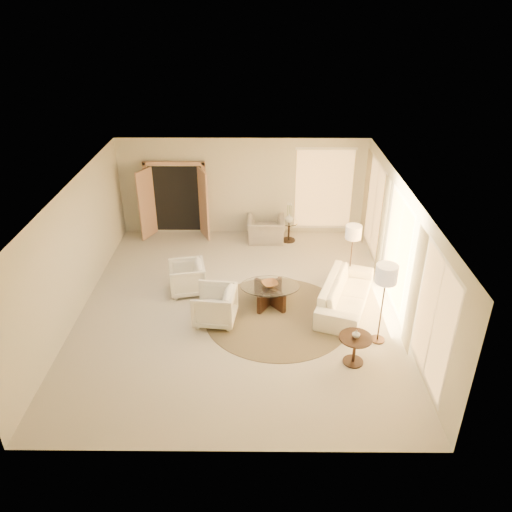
{
  "coord_description": "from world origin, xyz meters",
  "views": [
    {
      "loc": [
        0.47,
        -9.4,
        6.35
      ],
      "look_at": [
        0.4,
        0.4,
        1.1
      ],
      "focal_mm": 35.0,
      "sensor_mm": 36.0,
      "label": 1
    }
  ],
  "objects_px": {
    "floor_lamp_far": "(386,278)",
    "side_vase": "(289,218)",
    "sofa": "(346,294)",
    "coffee_table": "(270,292)",
    "armchair_right": "(215,304)",
    "end_table": "(355,345)",
    "accent_chair": "(266,226)",
    "end_vase": "(356,334)",
    "bowl": "(270,284)",
    "side_table": "(289,229)",
    "armchair_left": "(187,276)",
    "floor_lamp_near": "(353,235)"
  },
  "relations": [
    {
      "from": "sofa",
      "to": "accent_chair",
      "type": "distance_m",
      "value": 3.79
    },
    {
      "from": "armchair_left",
      "to": "side_vase",
      "type": "xyz_separation_m",
      "value": [
        2.53,
        2.74,
        0.29
      ]
    },
    {
      "from": "coffee_table",
      "to": "bowl",
      "type": "xyz_separation_m",
      "value": [
        0.0,
        0.0,
        0.22
      ]
    },
    {
      "from": "accent_chair",
      "to": "side_vase",
      "type": "height_order",
      "value": "accent_chair"
    },
    {
      "from": "armchair_right",
      "to": "end_vase",
      "type": "distance_m",
      "value": 3.08
    },
    {
      "from": "armchair_left",
      "to": "side_table",
      "type": "height_order",
      "value": "armchair_left"
    },
    {
      "from": "side_vase",
      "to": "bowl",
      "type": "bearing_deg",
      "value": -100.32
    },
    {
      "from": "sofa",
      "to": "armchair_right",
      "type": "height_order",
      "value": "armchair_right"
    },
    {
      "from": "coffee_table",
      "to": "end_table",
      "type": "distance_m",
      "value": 2.56
    },
    {
      "from": "coffee_table",
      "to": "bowl",
      "type": "bearing_deg",
      "value": 0.0
    },
    {
      "from": "armchair_right",
      "to": "accent_chair",
      "type": "distance_m",
      "value": 4.1
    },
    {
      "from": "bowl",
      "to": "side_table",
      "type": "bearing_deg",
      "value": 79.68
    },
    {
      "from": "side_table",
      "to": "side_vase",
      "type": "height_order",
      "value": "side_vase"
    },
    {
      "from": "armchair_right",
      "to": "end_table",
      "type": "relative_size",
      "value": 1.39
    },
    {
      "from": "floor_lamp_far",
      "to": "end_vase",
      "type": "bearing_deg",
      "value": -131.66
    },
    {
      "from": "accent_chair",
      "to": "end_vase",
      "type": "xyz_separation_m",
      "value": [
        1.63,
        -5.27,
        0.22
      ]
    },
    {
      "from": "armchair_right",
      "to": "floor_lamp_far",
      "type": "distance_m",
      "value": 3.59
    },
    {
      "from": "bowl",
      "to": "end_vase",
      "type": "height_order",
      "value": "end_vase"
    },
    {
      "from": "accent_chair",
      "to": "floor_lamp_far",
      "type": "xyz_separation_m",
      "value": [
        2.24,
        -4.59,
        1.04
      ]
    },
    {
      "from": "floor_lamp_far",
      "to": "side_vase",
      "type": "relative_size",
      "value": 7.02
    },
    {
      "from": "accent_chair",
      "to": "end_table",
      "type": "relative_size",
      "value": 1.65
    },
    {
      "from": "armchair_right",
      "to": "floor_lamp_near",
      "type": "relative_size",
      "value": 0.57
    },
    {
      "from": "floor_lamp_near",
      "to": "bowl",
      "type": "height_order",
      "value": "floor_lamp_near"
    },
    {
      "from": "bowl",
      "to": "side_vase",
      "type": "distance_m",
      "value": 3.32
    },
    {
      "from": "armchair_right",
      "to": "accent_chair",
      "type": "xyz_separation_m",
      "value": [
        1.13,
        3.94,
        0.02
      ]
    },
    {
      "from": "coffee_table",
      "to": "side_vase",
      "type": "relative_size",
      "value": 5.77
    },
    {
      "from": "armchair_left",
      "to": "floor_lamp_near",
      "type": "height_order",
      "value": "floor_lamp_near"
    },
    {
      "from": "side_table",
      "to": "floor_lamp_far",
      "type": "xyz_separation_m",
      "value": [
        1.59,
        -4.59,
        1.14
      ]
    },
    {
      "from": "side_table",
      "to": "floor_lamp_near",
      "type": "bearing_deg",
      "value": -59.9
    },
    {
      "from": "sofa",
      "to": "coffee_table",
      "type": "height_order",
      "value": "sofa"
    },
    {
      "from": "armchair_left",
      "to": "bowl",
      "type": "bearing_deg",
      "value": 63.72
    },
    {
      "from": "side_table",
      "to": "end_vase",
      "type": "distance_m",
      "value": 5.37
    },
    {
      "from": "side_table",
      "to": "bowl",
      "type": "bearing_deg",
      "value": -100.32
    },
    {
      "from": "floor_lamp_far",
      "to": "coffee_table",
      "type": "bearing_deg",
      "value": 148.79
    },
    {
      "from": "sofa",
      "to": "end_vase",
      "type": "distance_m",
      "value": 1.95
    },
    {
      "from": "sofa",
      "to": "side_table",
      "type": "relative_size",
      "value": 3.96
    },
    {
      "from": "sofa",
      "to": "floor_lamp_far",
      "type": "xyz_separation_m",
      "value": [
        0.49,
        -1.23,
        1.15
      ]
    },
    {
      "from": "armchair_right",
      "to": "end_table",
      "type": "height_order",
      "value": "armchair_right"
    },
    {
      "from": "armchair_right",
      "to": "coffee_table",
      "type": "bearing_deg",
      "value": 125.94
    },
    {
      "from": "side_table",
      "to": "floor_lamp_far",
      "type": "bearing_deg",
      "value": -70.86
    },
    {
      "from": "end_table",
      "to": "bowl",
      "type": "bearing_deg",
      "value": 128.09
    },
    {
      "from": "end_table",
      "to": "side_table",
      "type": "relative_size",
      "value": 1.08
    },
    {
      "from": "side_table",
      "to": "side_vase",
      "type": "xyz_separation_m",
      "value": [
        0.0,
        0.0,
        0.35
      ]
    },
    {
      "from": "armchair_right",
      "to": "side_vase",
      "type": "height_order",
      "value": "armchair_right"
    },
    {
      "from": "armchair_left",
      "to": "side_vase",
      "type": "bearing_deg",
      "value": 126.0
    },
    {
      "from": "end_table",
      "to": "floor_lamp_far",
      "type": "relative_size",
      "value": 0.36
    },
    {
      "from": "armchair_left",
      "to": "armchair_right",
      "type": "bearing_deg",
      "value": 20.84
    },
    {
      "from": "armchair_left",
      "to": "side_table",
      "type": "relative_size",
      "value": 1.41
    },
    {
      "from": "accent_chair",
      "to": "floor_lamp_far",
      "type": "relative_size",
      "value": 0.59
    },
    {
      "from": "armchair_right",
      "to": "floor_lamp_far",
      "type": "xyz_separation_m",
      "value": [
        3.37,
        -0.65,
        1.05
      ]
    }
  ]
}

